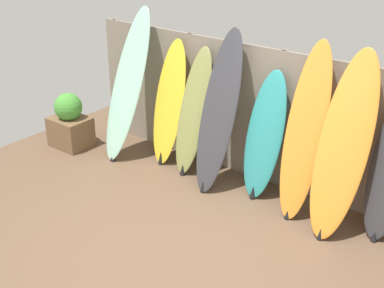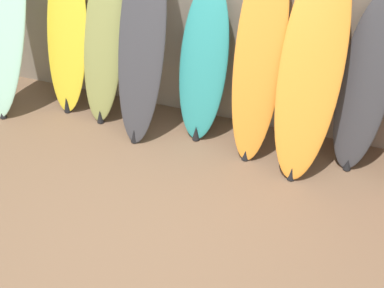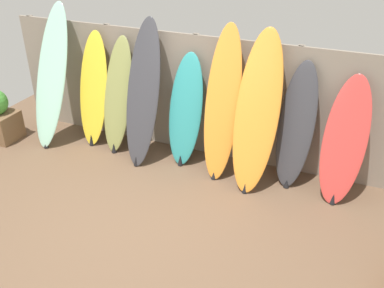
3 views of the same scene
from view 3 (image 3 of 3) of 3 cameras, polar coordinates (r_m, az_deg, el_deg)
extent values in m
plane|color=brown|center=(5.24, -8.19, -10.73)|extent=(7.68, 7.68, 0.00)
cube|color=gray|center=(6.30, 0.36, 6.47)|extent=(6.08, 0.04, 1.80)
cylinder|color=slate|center=(7.82, -19.70, 9.35)|extent=(0.10, 0.10, 1.80)
cylinder|color=slate|center=(6.97, -10.64, 8.25)|extent=(0.10, 0.10, 1.80)
cylinder|color=slate|center=(6.34, 0.50, 6.60)|extent=(0.10, 0.10, 1.80)
cylinder|color=slate|center=(5.99, 13.39, 4.38)|extent=(0.10, 0.10, 1.80)
ellipsoid|color=#9ED6BC|center=(6.93, -18.24, 8.57)|extent=(0.60, 0.92, 2.12)
cone|color=black|center=(7.08, -18.89, -0.02)|extent=(0.08, 0.08, 0.11)
ellipsoid|color=yellow|center=(6.77, -13.02, 7.08)|extent=(0.50, 0.50, 1.74)
cone|color=black|center=(6.94, -13.27, 0.57)|extent=(0.08, 0.08, 0.18)
ellipsoid|color=olive|center=(6.51, -9.88, 6.40)|extent=(0.53, 0.61, 1.72)
cone|color=black|center=(6.67, -10.37, -0.51)|extent=(0.08, 0.08, 0.14)
ellipsoid|color=#38383D|center=(6.11, -6.56, 6.70)|extent=(0.52, 0.77, 2.03)
cone|color=black|center=(6.29, -7.46, -2.24)|extent=(0.08, 0.08, 0.14)
ellipsoid|color=teal|center=(6.07, -0.86, 4.53)|extent=(0.52, 0.51, 1.60)
cone|color=black|center=(6.24, -1.58, -2.15)|extent=(0.08, 0.08, 0.16)
ellipsoid|color=orange|center=(5.71, 4.07, 5.31)|extent=(0.50, 0.64, 2.06)
cone|color=black|center=(5.96, 2.92, -4.15)|extent=(0.08, 0.08, 0.11)
ellipsoid|color=orange|center=(5.55, 8.70, 4.20)|extent=(0.59, 0.85, 2.04)
cone|color=black|center=(5.72, 7.06, -5.83)|extent=(0.08, 0.08, 0.13)
ellipsoid|color=#38383D|center=(5.71, 13.73, 2.36)|extent=(0.51, 0.52, 1.67)
cone|color=black|center=(5.92, 12.49, -5.16)|extent=(0.08, 0.08, 0.11)
ellipsoid|color=#D13D38|center=(5.61, 19.70, 0.39)|extent=(0.57, 0.62, 1.59)
cone|color=black|center=(5.76, 18.29, -6.96)|extent=(0.08, 0.08, 0.14)
cube|color=brown|center=(7.58, -24.25, 2.25)|extent=(0.58, 0.47, 0.46)
camera|label=1|loc=(0.83, 128.51, -10.32)|focal=50.00mm
camera|label=2|loc=(0.91, -31.58, 24.91)|focal=50.00mm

